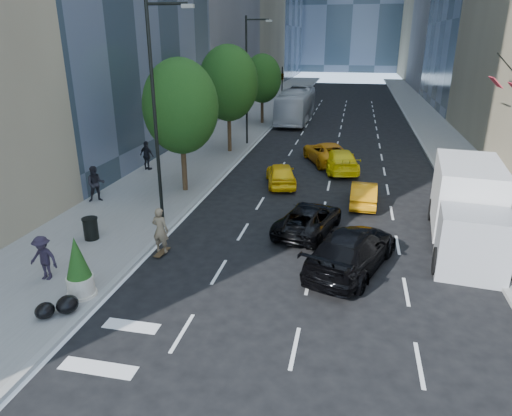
% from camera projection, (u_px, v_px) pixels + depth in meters
% --- Properties ---
extents(ground, '(160.00, 160.00, 0.00)m').
position_uv_depth(ground, '(282.00, 279.00, 17.26)').
color(ground, black).
rests_on(ground, ground).
extents(sidewalk_left, '(6.00, 120.00, 0.15)m').
position_uv_depth(sidewalk_left, '(241.00, 126.00, 46.46)').
color(sidewalk_left, slate).
rests_on(sidewalk_left, ground).
extents(sidewalk_right, '(4.00, 120.00, 0.15)m').
position_uv_depth(sidewalk_right, '(437.00, 134.00, 42.74)').
color(sidewalk_right, slate).
rests_on(sidewalk_right, ground).
extents(lamp_near, '(2.13, 0.22, 10.00)m').
position_uv_depth(lamp_near, '(158.00, 104.00, 20.11)').
color(lamp_near, black).
rests_on(lamp_near, sidewalk_left).
extents(lamp_far, '(2.13, 0.22, 10.00)m').
position_uv_depth(lamp_far, '(249.00, 74.00, 36.60)').
color(lamp_far, black).
rests_on(lamp_far, sidewalk_left).
extents(tree_near, '(4.20, 4.20, 7.46)m').
position_uv_depth(tree_near, '(181.00, 107.00, 25.16)').
color(tree_near, '#321E13').
rests_on(tree_near, sidewalk_left).
extents(tree_mid, '(4.50, 4.50, 7.99)m').
position_uv_depth(tree_mid, '(228.00, 83.00, 34.19)').
color(tree_mid, '#321E13').
rests_on(tree_mid, sidewalk_left).
extents(tree_far, '(3.90, 3.90, 6.92)m').
position_uv_depth(tree_far, '(262.00, 79.00, 46.34)').
color(tree_far, '#321E13').
rests_on(tree_far, sidewalk_left).
extents(traffic_signal, '(2.48, 0.53, 5.20)m').
position_uv_depth(traffic_signal, '(282.00, 76.00, 53.65)').
color(traffic_signal, black).
rests_on(traffic_signal, sidewalk_left).
extents(skateboarder, '(0.76, 0.54, 1.96)m').
position_uv_depth(skateboarder, '(161.00, 233.00, 18.81)').
color(skateboarder, '#736148').
rests_on(skateboarder, ground).
extents(black_sedan_lincoln, '(3.23, 5.12, 1.32)m').
position_uv_depth(black_sedan_lincoln, '(309.00, 219.00, 21.15)').
color(black_sedan_lincoln, black).
rests_on(black_sedan_lincoln, ground).
extents(black_sedan_mercedes, '(4.06, 6.10, 1.64)m').
position_uv_depth(black_sedan_mercedes, '(352.00, 250.00, 17.69)').
color(black_sedan_mercedes, black).
rests_on(black_sedan_mercedes, ground).
extents(taxi_a, '(2.61, 4.42, 1.41)m').
position_uv_depth(taxi_a, '(281.00, 174.00, 27.91)').
color(taxi_a, yellow).
rests_on(taxi_a, ground).
extents(taxi_b, '(1.45, 3.91, 1.28)m').
position_uv_depth(taxi_b, '(364.00, 193.00, 24.68)').
color(taxi_b, orange).
rests_on(taxi_b, ground).
extents(taxi_c, '(4.32, 5.93, 1.50)m').
position_uv_depth(taxi_c, '(327.00, 153.00, 32.92)').
color(taxi_c, orange).
rests_on(taxi_c, ground).
extents(taxi_d, '(3.07, 5.44, 1.49)m').
position_uv_depth(taxi_d, '(340.00, 160.00, 30.90)').
color(taxi_d, yellow).
rests_on(taxi_d, ground).
extents(city_bus, '(2.96, 12.23, 3.40)m').
position_uv_depth(city_bus, '(296.00, 105.00, 49.14)').
color(city_bus, silver).
rests_on(city_bus, ground).
extents(box_truck, '(3.39, 7.49, 3.47)m').
position_uv_depth(box_truck, '(468.00, 207.00, 19.44)').
color(box_truck, silver).
rests_on(box_truck, ground).
extents(pedestrian_a, '(1.20, 1.13, 1.96)m').
position_uv_depth(pedestrian_a, '(96.00, 184.00, 24.65)').
color(pedestrian_a, black).
rests_on(pedestrian_a, sidewalk_left).
extents(pedestrian_b, '(1.23, 0.81, 1.94)m').
position_uv_depth(pedestrian_b, '(147.00, 156.00, 30.58)').
color(pedestrian_b, black).
rests_on(pedestrian_b, sidewalk_left).
extents(pedestrian_c, '(1.15, 0.71, 1.72)m').
position_uv_depth(pedestrian_c, '(43.00, 258.00, 16.64)').
color(pedestrian_c, black).
rests_on(pedestrian_c, sidewalk_left).
extents(trash_can, '(0.63, 0.63, 0.95)m').
position_uv_depth(trash_can, '(91.00, 229.00, 20.13)').
color(trash_can, black).
rests_on(trash_can, sidewalk_left).
extents(planter_shrub, '(0.92, 0.92, 2.20)m').
position_uv_depth(planter_shrub, '(78.00, 268.00, 15.50)').
color(planter_shrub, beige).
rests_on(planter_shrub, sidewalk_left).
extents(garbage_bags, '(1.17, 1.13, 0.58)m').
position_uv_depth(garbage_bags, '(58.00, 307.00, 14.68)').
color(garbage_bags, black).
rests_on(garbage_bags, sidewalk_left).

